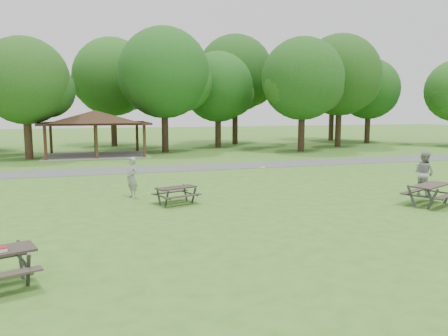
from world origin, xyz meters
TOP-DOWN VIEW (x-y plane):
  - ground at (0.00, 0.00)m, footprint 160.00×160.00m
  - asphalt_path at (0.00, 14.00)m, footprint 120.00×3.20m
  - pavilion at (-4.00, 24.00)m, footprint 8.60×7.01m
  - tree_row_d at (-8.92, 22.53)m, footprint 6.93×6.60m
  - tree_row_e at (2.10, 25.03)m, footprint 8.40×8.00m
  - tree_row_f at (8.09, 28.53)m, footprint 7.35×7.00m
  - tree_row_g at (14.09, 22.03)m, footprint 7.77×7.40m
  - tree_row_h at (20.10, 25.53)m, footprint 8.61×8.20m
  - tree_row_i at (26.08, 29.03)m, footprint 7.14×6.80m
  - tree_deep_b at (-1.90, 33.03)m, footprint 8.40×8.00m
  - tree_deep_c at (11.10, 32.03)m, footprint 8.82×8.40m
  - tree_deep_d at (24.10, 33.53)m, footprint 8.40×8.00m
  - picnic_table_middle at (-1.25, 3.35)m, footprint 1.97×1.77m
  - picnic_table_far at (8.48, 0.04)m, footprint 2.49×2.29m
  - frisbee_in_flight at (2.69, 3.69)m, footprint 0.32×0.32m
  - frisbee_thrower at (-2.84, 5.12)m, footprint 0.66×0.77m
  - frisbee_catcher at (9.74, 1.87)m, footprint 0.95×1.11m

SIDE VIEW (x-z plane):
  - ground at x=0.00m, z-range 0.00..0.00m
  - asphalt_path at x=0.00m, z-range 0.00..0.02m
  - picnic_table_middle at x=-1.25m, z-range 0.17..0.88m
  - picnic_table_far at x=8.48m, z-range 0.21..1.08m
  - frisbee_thrower at x=-2.84m, z-range 0.00..1.78m
  - frisbee_catcher at x=9.74m, z-range 0.00..1.97m
  - frisbee_in_flight at x=2.69m, z-range 1.28..1.30m
  - pavilion at x=-4.00m, z-range 1.18..4.94m
  - tree_row_d at x=-8.92m, z-range 1.13..10.41m
  - tree_row_f at x=8.09m, z-range 1.06..10.62m
  - tree_row_i at x=26.08m, z-range 1.15..10.67m
  - tree_row_g at x=14.09m, z-range 1.20..11.46m
  - tree_row_e at x=2.10m, z-range 1.27..12.29m
  - tree_deep_b at x=-1.90m, z-range 1.32..12.45m
  - tree_row_h at x=20.10m, z-range 1.34..12.71m
  - tree_deep_d at x=24.10m, z-range 1.39..12.66m
  - tree_deep_c at x=11.10m, z-range 1.49..13.39m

